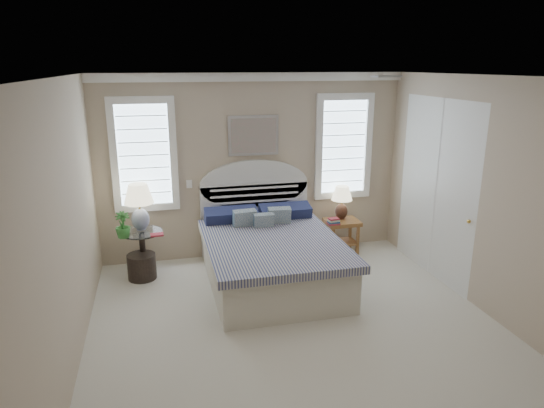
{
  "coord_description": "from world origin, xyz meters",
  "views": [
    {
      "loc": [
        -1.4,
        -4.39,
        2.81
      ],
      "look_at": [
        -0.08,
        1.0,
        1.21
      ],
      "focal_mm": 32.0,
      "sensor_mm": 36.0,
      "label": 1
    }
  ],
  "objects_px": {
    "bed": "(270,253)",
    "floor_pot": "(142,266)",
    "lamp_left": "(139,202)",
    "lamp_right": "(342,199)",
    "side_table_left": "(143,248)",
    "nightstand_right": "(342,229)"
  },
  "relations": [
    {
      "from": "bed",
      "to": "floor_pot",
      "type": "relative_size",
      "value": 5.97
    },
    {
      "from": "lamp_left",
      "to": "floor_pot",
      "type": "bearing_deg",
      "value": -95.71
    },
    {
      "from": "bed",
      "to": "lamp_left",
      "type": "height_order",
      "value": "bed"
    },
    {
      "from": "lamp_left",
      "to": "lamp_right",
      "type": "distance_m",
      "value": 2.97
    },
    {
      "from": "bed",
      "to": "side_table_left",
      "type": "xyz_separation_m",
      "value": [
        -1.65,
        0.59,
        0.0
      ]
    },
    {
      "from": "lamp_left",
      "to": "nightstand_right",
      "type": "bearing_deg",
      "value": 0.06
    },
    {
      "from": "bed",
      "to": "lamp_right",
      "type": "distance_m",
      "value": 1.6
    },
    {
      "from": "bed",
      "to": "nightstand_right",
      "type": "xyz_separation_m",
      "value": [
        1.3,
        0.69,
        0.0
      ]
    },
    {
      "from": "floor_pot",
      "to": "lamp_left",
      "type": "xyz_separation_m",
      "value": [
        0.02,
        0.22,
        0.85
      ]
    },
    {
      "from": "side_table_left",
      "to": "floor_pot",
      "type": "distance_m",
      "value": 0.25
    },
    {
      "from": "lamp_left",
      "to": "bed",
      "type": "bearing_deg",
      "value": -22.62
    },
    {
      "from": "nightstand_right",
      "to": "lamp_right",
      "type": "bearing_deg",
      "value": 81.28
    },
    {
      "from": "side_table_left",
      "to": "floor_pot",
      "type": "height_order",
      "value": "side_table_left"
    },
    {
      "from": "side_table_left",
      "to": "lamp_right",
      "type": "relative_size",
      "value": 1.22
    },
    {
      "from": "bed",
      "to": "lamp_right",
      "type": "xyz_separation_m",
      "value": [
        1.31,
        0.78,
        0.46
      ]
    },
    {
      "from": "nightstand_right",
      "to": "lamp_left",
      "type": "xyz_separation_m",
      "value": [
        -2.95,
        -0.0,
        0.64
      ]
    },
    {
      "from": "bed",
      "to": "side_table_left",
      "type": "height_order",
      "value": "bed"
    },
    {
      "from": "nightstand_right",
      "to": "lamp_right",
      "type": "xyz_separation_m",
      "value": [
        0.01,
        0.09,
        0.46
      ]
    },
    {
      "from": "side_table_left",
      "to": "lamp_left",
      "type": "distance_m",
      "value": 0.65
    },
    {
      "from": "lamp_right",
      "to": "nightstand_right",
      "type": "bearing_deg",
      "value": -98.72
    },
    {
      "from": "nightstand_right",
      "to": "lamp_right",
      "type": "distance_m",
      "value": 0.47
    },
    {
      "from": "side_table_left",
      "to": "lamp_left",
      "type": "xyz_separation_m",
      "value": [
        -0.0,
        0.1,
        0.64
      ]
    }
  ]
}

